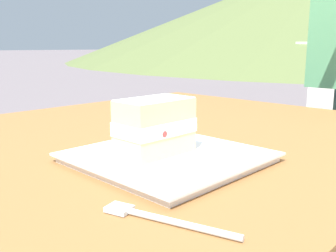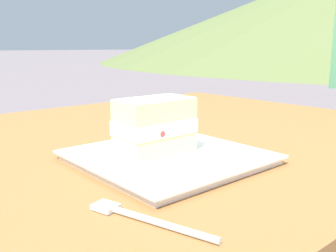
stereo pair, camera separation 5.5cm
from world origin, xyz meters
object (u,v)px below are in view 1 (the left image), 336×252
at_px(cake_slice, 155,126).
at_px(parked_car_near, 336,49).
at_px(dessert_fork, 160,219).
at_px(dessert_plate, 168,157).
at_px(patio_table, 96,186).

relative_size(cake_slice, parked_car_near, 0.03).
xyz_separation_m(cake_slice, parked_car_near, (-13.22, -4.80, 0.04)).
bearing_deg(dessert_fork, dessert_plate, -137.72).
distance_m(dessert_plate, parked_car_near, 14.06).
relative_size(dessert_plate, dessert_fork, 1.73).
relative_size(patio_table, cake_slice, 11.90).
bearing_deg(parked_car_near, patio_table, 19.31).
bearing_deg(dessert_plate, dessert_fork, 42.28).
relative_size(dessert_fork, parked_car_near, 0.04).
xyz_separation_m(dessert_plate, dessert_fork, (0.17, 0.16, -0.00)).
bearing_deg(cake_slice, patio_table, -87.24).
xyz_separation_m(patio_table, cake_slice, (-0.01, 0.17, 0.15)).
relative_size(patio_table, parked_car_near, 0.34).
relative_size(dessert_plate, cake_slice, 2.20).
height_order(patio_table, parked_car_near, parked_car_near).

